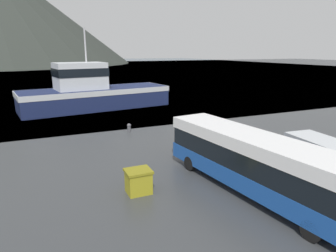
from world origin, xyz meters
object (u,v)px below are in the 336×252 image
(delivery_van, at_px, (312,156))
(fishing_boat, at_px, (92,92))
(tour_bus, at_px, (254,161))
(storage_bin, at_px, (138,181))

(delivery_van, distance_m, fishing_boat, 28.07)
(tour_bus, distance_m, fishing_boat, 27.42)
(delivery_van, xyz_separation_m, fishing_boat, (-8.02, 26.89, 0.85))
(fishing_boat, bearing_deg, storage_bin, -12.89)
(delivery_van, relative_size, storage_bin, 4.30)
(delivery_van, height_order, storage_bin, delivery_van)
(storage_bin, bearing_deg, tour_bus, -23.24)
(delivery_van, relative_size, fishing_boat, 0.30)
(delivery_van, bearing_deg, fishing_boat, 111.59)
(tour_bus, xyz_separation_m, fishing_boat, (-3.47, 27.19, 0.38))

